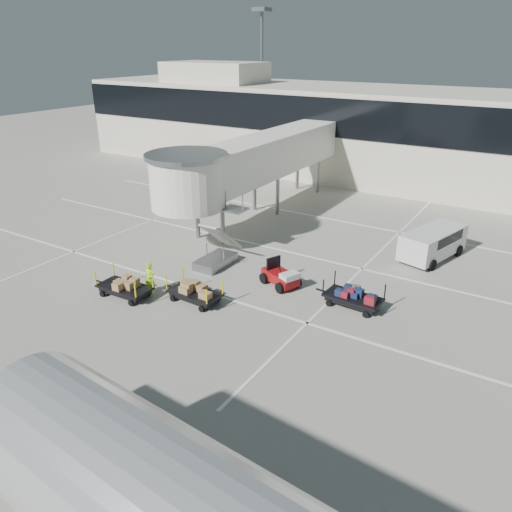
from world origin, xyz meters
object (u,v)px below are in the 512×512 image
object	(u,v)px
box_cart_far	(125,287)
minivan	(434,241)
baggage_tug	(281,277)
ground_worker	(150,278)
belt_loader	(190,167)
suitcase_cart	(352,297)
box_cart_near	(197,293)

from	to	relation	value
box_cart_far	minivan	size ratio (longest dim) A/B	0.69
minivan	baggage_tug	bearing A→B (deg)	-110.77
box_cart_far	ground_worker	size ratio (longest dim) A/B	2.12
belt_loader	baggage_tug	bearing A→B (deg)	-50.45
minivan	ground_worker	bearing A→B (deg)	-117.05
baggage_tug	minivan	xyz separation A→B (m)	(5.85, 8.04, 0.56)
suitcase_cart	ground_worker	distance (m)	10.22
box_cart_near	minivan	world-z (taller)	minivan
box_cart_far	belt_loader	world-z (taller)	belt_loader
suitcase_cart	minivan	world-z (taller)	minivan
box_cart_near	belt_loader	size ratio (longest dim) A/B	0.83
ground_worker	baggage_tug	bearing A→B (deg)	26.97
box_cart_near	ground_worker	world-z (taller)	ground_worker
baggage_tug	ground_worker	xyz separation A→B (m)	(-5.32, -4.22, 0.30)
suitcase_cart	minivan	size ratio (longest dim) A/B	0.68
suitcase_cart	box_cart_near	size ratio (longest dim) A/B	1.03
belt_loader	ground_worker	bearing A→B (deg)	-65.98
baggage_tug	suitcase_cart	distance (m)	4.05
minivan	belt_loader	size ratio (longest dim) A/B	1.25
suitcase_cart	ground_worker	xyz separation A→B (m)	(-9.37, -4.07, 0.32)
box_cart_near	belt_loader	xyz separation A→B (m)	(-16.64, 20.13, 0.21)
suitcase_cart	baggage_tug	bearing A→B (deg)	-178.92
suitcase_cart	box_cart_far	world-z (taller)	box_cart_far
baggage_tug	box_cart_near	bearing A→B (deg)	-102.20
suitcase_cart	box_cart_far	distance (m)	11.38
baggage_tug	box_cart_near	size ratio (longest dim) A/B	0.71
ground_worker	minivan	xyz separation A→B (m)	(11.17, 12.25, 0.26)
ground_worker	belt_loader	xyz separation A→B (m)	(-13.98, 20.57, -0.11)
minivan	belt_loader	xyz separation A→B (m)	(-25.15, 8.31, -0.36)
suitcase_cart	box_cart_far	size ratio (longest dim) A/B	1.00
box_cart_far	minivan	xyz separation A→B (m)	(12.00, 13.23, 0.58)
box_cart_near	ground_worker	bearing A→B (deg)	-167.95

